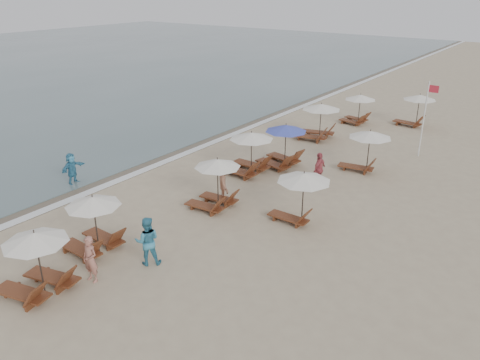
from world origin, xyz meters
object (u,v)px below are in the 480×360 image
Objects in this scene: beachgoer_near at (90,259)px; beachgoer_far_a at (319,169)px; inland_station_0 at (298,190)px; beachgoer_mid_a at (147,241)px; beachgoer_mid_b at (224,182)px; flag_pole_near at (425,116)px; lounger_station_4 at (281,147)px; waterline_walker at (72,169)px; lounger_station_0 at (36,265)px; inland_station_2 at (415,107)px; lounger_station_5 at (317,122)px; lounger_station_2 at (214,184)px; lounger_station_6 at (357,108)px; lounger_station_1 at (92,225)px; lounger_station_3 at (247,154)px; inland_station_1 at (365,146)px.

beachgoer_far_a reaches higher than beachgoer_near.
inland_station_0 reaches higher than beachgoer_mid_a.
flag_pole_near is (5.48, 11.42, 1.52)m from beachgoer_mid_b.
lounger_station_4 is 5.34m from beachgoer_mid_b.
beachgoer_near is 1.04× the size of waterline_walker.
flag_pole_near reaches higher than beachgoer_mid_a.
lounger_station_4 is 1.48× the size of beachgoer_mid_b.
inland_station_0 is (4.32, 9.21, 0.40)m from lounger_station_0.
flag_pole_near is (12.85, 14.28, 1.62)m from waterline_walker.
inland_station_2 reaches higher than beachgoer_far_a.
lounger_station_5 is 7.81m from inland_station_2.
lounger_station_0 is 26.90m from inland_station_2.
lounger_station_2 is 0.99× the size of lounger_station_6.
lounger_station_1 is 0.56× the size of flag_pole_near.
lounger_station_6 is (0.94, 22.22, 0.07)m from lounger_station_1.
inland_station_2 is at bearing 80.52° from lounger_station_2.
beachgoer_mid_a is at bearing 143.81° from beachgoer_mid_b.
lounger_station_5 is at bearing 97.44° from lounger_station_4.
beachgoer_mid_b is at bearing -31.33° from beachgoer_far_a.
beachgoer_mid_a is at bearing 65.60° from beachgoer_near.
lounger_station_3 is 9.44m from beachgoer_mid_a.
lounger_station_5 is at bearing 113.70° from inland_station_0.
lounger_station_5 reaches higher than beachgoer_near.
inland_station_2 is 1.62× the size of beachgoer_near.
beachgoer_mid_b is (-3.18, -17.49, -0.47)m from inland_station_2.
lounger_station_2 is 16.72m from lounger_station_6.
lounger_station_4 reaches higher than beachgoer_near.
inland_station_1 is 3.32m from beachgoer_far_a.
beachgoer_far_a is at bearing -108.14° from inland_station_1.
inland_station_0 is 0.58× the size of flag_pole_near.
flag_pole_near reaches higher than lounger_station_6.
flag_pole_near reaches higher than lounger_station_5.
inland_station_0 is at bearing -87.97° from inland_station_2.
inland_station_1 is (4.98, 13.65, 0.36)m from lounger_station_1.
lounger_station_6 reaches higher than beachgoer_mid_a.
beachgoer_far_a is at bearing -64.49° from waterline_walker.
waterline_walker is (-10.55, -20.36, -0.58)m from inland_station_2.
lounger_station_0 is at bearing -11.89° from beachgoer_far_a.
inland_station_1 is (4.24, 16.41, 0.35)m from lounger_station_0.
lounger_station_3 is 1.08× the size of inland_station_0.
inland_station_0 is 1.39× the size of beachgoer_mid_b.
lounger_station_2 is at bearing 140.62° from beachgoer_mid_b.
lounger_station_1 is at bearing -95.06° from lounger_station_4.
lounger_station_3 is 1.48× the size of beachgoer_mid_a.
lounger_station_4 is 10.49m from lounger_station_6.
lounger_station_6 is at bearing -154.50° from inland_station_2.
lounger_station_6 is 1.33× the size of beachgoer_mid_b.
beachgoer_near is 2.02m from beachgoer_mid_a.
lounger_station_2 reaches higher than lounger_station_3.
lounger_station_3 reaches higher than beachgoer_mid_a.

